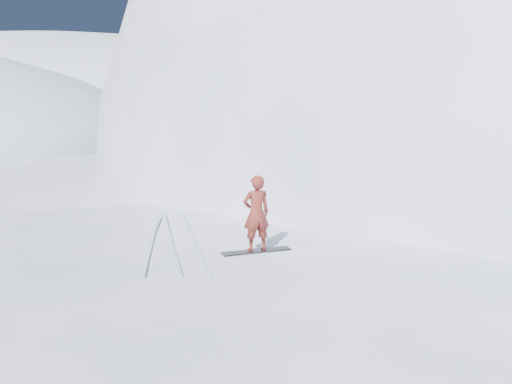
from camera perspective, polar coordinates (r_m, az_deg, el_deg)
near_ridge at (r=12.68m, az=0.71°, el=-16.74°), size 36.00×28.00×4.80m
peak_shoulder at (r=30.35m, az=17.36°, el=-1.55°), size 28.00×24.00×18.00m
far_ridge_c at (r=125.32m, az=-19.45°, el=6.45°), size 140.00×90.00×36.00m
wind_bumps at (r=11.97m, az=-7.09°, el=-18.51°), size 16.00×14.40×1.00m
snowboard at (r=12.01m, az=0.03°, el=-5.92°), size 1.49×0.78×0.02m
snowboarder at (r=11.82m, az=0.03°, el=-2.14°), size 0.68×0.56×1.59m
board_tracks at (r=13.38m, az=-8.44°, el=-4.38°), size 1.94×5.97×0.04m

